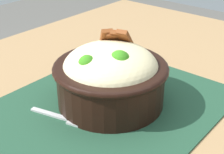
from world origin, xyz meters
name	(u,v)px	position (x,y,z in m)	size (l,w,h in m)	color
table	(107,132)	(0.00, 0.00, 0.64)	(1.18, 0.84, 0.71)	#99754C
placemat	(108,106)	(0.01, 0.01, 0.71)	(0.42, 0.35, 0.00)	#1E422D
bowl	(112,74)	(0.00, 0.01, 0.77)	(0.20, 0.20, 0.13)	black
fork	(66,119)	(0.09, -0.01, 0.72)	(0.05, 0.13, 0.00)	#B5B5B5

